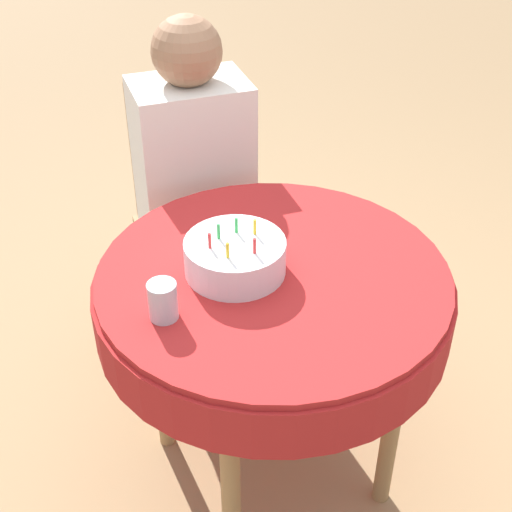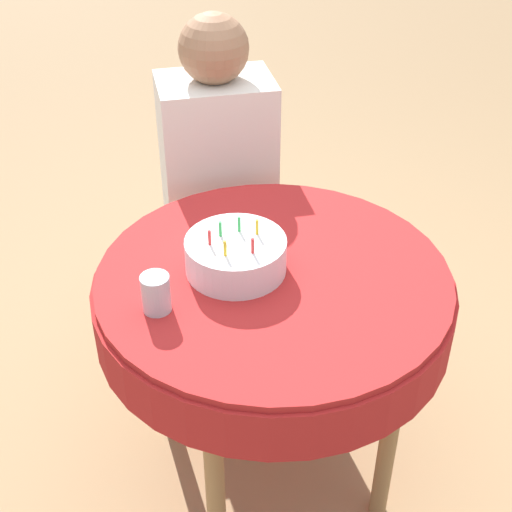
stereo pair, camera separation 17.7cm
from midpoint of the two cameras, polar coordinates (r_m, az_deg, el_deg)
ground_plane at (r=2.36m, az=3.37°, el=-16.71°), size 12.00×12.00×0.00m
dining_table at (r=1.87m, az=4.09°, el=-3.85°), size 0.93×0.93×0.78m
chair at (r=2.54m, az=-1.22°, el=3.83°), size 0.43×0.43×0.98m
person at (r=2.35m, az=-0.84°, el=7.31°), size 0.39×0.38×1.24m
birthday_cake at (r=1.79m, az=1.20°, el=-0.03°), size 0.26×0.26×0.13m
drinking_glass at (r=1.67m, az=-5.02°, el=-3.10°), size 0.07×0.07×0.10m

